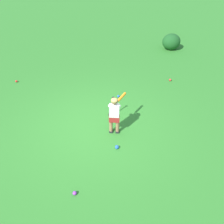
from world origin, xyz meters
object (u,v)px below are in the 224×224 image
(play_ball_near_batter, at_px, (75,193))
(play_ball_by_bucket, at_px, (16,81))
(play_ball_far_right, at_px, (118,96))
(child_batter, at_px, (115,112))
(play_ball_far_left, at_px, (117,147))
(play_ball_behind_batter, at_px, (170,80))
(batting_tee, at_px, (113,112))

(play_ball_near_batter, bearing_deg, play_ball_by_bucket, 108.72)
(play_ball_near_batter, relative_size, play_ball_far_right, 1.12)
(child_batter, relative_size, play_ball_near_batter, 12.90)
(play_ball_far_left, relative_size, play_ball_behind_batter, 1.12)
(child_batter, xyz_separation_m, batting_tee, (0.11, 0.72, -0.55))
(play_ball_far_left, relative_size, batting_tee, 0.15)
(play_ball_near_batter, bearing_deg, child_batter, 55.81)
(play_ball_near_batter, distance_m, play_ball_by_bucket, 5.34)
(play_ball_by_bucket, xyz_separation_m, batting_tee, (3.01, -2.59, 0.07))
(play_ball_far_right, xyz_separation_m, play_ball_by_bucket, (-3.37, 1.68, 0.00))
(play_ball_far_right, relative_size, play_ball_far_left, 0.79)
(play_ball_near_batter, relative_size, play_ball_behind_batter, 0.99)
(child_batter, distance_m, play_ball_far_right, 1.80)
(play_ball_far_left, distance_m, play_ball_by_bucket, 4.86)
(play_ball_by_bucket, bearing_deg, play_ball_behind_batter, -10.24)
(child_batter, relative_size, play_ball_far_left, 11.42)
(child_batter, height_order, batting_tee, child_batter)
(play_ball_near_batter, height_order, play_ball_far_right, play_ball_near_batter)
(play_ball_far_left, height_order, play_ball_behind_batter, play_ball_far_left)
(batting_tee, bearing_deg, play_ball_near_batter, -117.71)
(play_ball_far_left, bearing_deg, play_ball_behind_batter, 48.68)
(play_ball_near_batter, relative_size, play_ball_by_bucket, 1.09)
(child_batter, distance_m, play_ball_behind_batter, 3.49)
(play_ball_far_right, bearing_deg, child_batter, -105.92)
(child_batter, bearing_deg, play_ball_near_batter, -124.19)
(child_batter, xyz_separation_m, play_ball_far_right, (0.47, 1.63, -0.61))
(play_ball_near_batter, bearing_deg, play_ball_behind_batter, 47.60)
(play_ball_far_right, relative_size, batting_tee, 0.12)
(play_ball_far_left, bearing_deg, play_ball_far_right, 76.63)
(child_batter, xyz_separation_m, play_ball_by_bucket, (-2.91, 3.31, -0.61))
(play_ball_far_right, xyz_separation_m, play_ball_behind_batter, (2.07, 0.69, 0.00))
(child_batter, bearing_deg, play_ball_behind_batter, 42.56)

